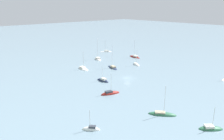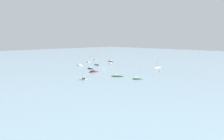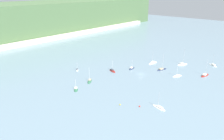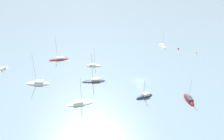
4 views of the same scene
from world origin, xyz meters
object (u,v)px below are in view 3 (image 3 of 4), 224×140
(sailboat_2, at_px, (153,63))
(sailboat_4, at_px, (112,71))
(sailboat_8, at_px, (182,64))
(mooring_buoy_0, at_px, (140,106))
(sailboat_3, at_px, (213,65))
(sailboat_6, at_px, (132,69))
(sailboat_11, at_px, (90,81))
(mooring_buoy_1, at_px, (120,105))
(sailboat_1, at_px, (76,90))
(sailboat_7, at_px, (162,70))
(sailboat_9, at_px, (205,75))
(sailboat_0, at_px, (159,108))
(sailboat_5, at_px, (177,76))
(sailboat_10, at_px, (77,70))

(sailboat_2, bearing_deg, sailboat_4, -11.96)
(sailboat_8, height_order, mooring_buoy_0, sailboat_8)
(sailboat_3, relative_size, sailboat_6, 1.20)
(sailboat_8, height_order, sailboat_11, sailboat_8)
(sailboat_2, bearing_deg, mooring_buoy_1, 25.27)
(sailboat_3, xyz_separation_m, mooring_buoy_0, (-83.89, 5.84, 0.22))
(sailboat_1, distance_m, sailboat_7, 62.36)
(sailboat_3, bearing_deg, sailboat_9, 131.42)
(sailboat_0, xyz_separation_m, sailboat_9, (54.86, -1.50, 0.05))
(mooring_buoy_1, bearing_deg, sailboat_7, 9.50)
(sailboat_3, bearing_deg, sailboat_2, 68.82)
(sailboat_8, bearing_deg, sailboat_5, -137.72)
(sailboat_7, height_order, sailboat_10, sailboat_7)
(sailboat_0, height_order, mooring_buoy_0, sailboat_0)
(sailboat_7, height_order, sailboat_11, sailboat_7)
(sailboat_1, height_order, sailboat_6, sailboat_6)
(sailboat_0, bearing_deg, sailboat_7, -50.63)
(sailboat_7, bearing_deg, mooring_buoy_1, -156.03)
(sailboat_6, distance_m, sailboat_10, 37.38)
(sailboat_2, height_order, sailboat_11, sailboat_11)
(sailboat_3, bearing_deg, sailboat_6, 82.98)
(sailboat_0, xyz_separation_m, mooring_buoy_0, (-5.22, 7.19, 0.26))
(sailboat_3, bearing_deg, sailboat_11, 94.55)
(sailboat_8, relative_size, sailboat_10, 2.01)
(sailboat_3, relative_size, mooring_buoy_0, 12.64)
(sailboat_7, relative_size, sailboat_10, 1.83)
(sailboat_6, xyz_separation_m, sailboat_7, (12.15, -16.47, 0.05))
(sailboat_10, bearing_deg, sailboat_2, -75.76)
(sailboat_4, relative_size, mooring_buoy_1, 14.71)
(sailboat_8, height_order, sailboat_9, sailboat_8)
(sailboat_4, relative_size, sailboat_7, 0.74)
(sailboat_9, bearing_deg, sailboat_1, 152.40)
(sailboat_10, distance_m, sailboat_11, 21.48)
(sailboat_1, xyz_separation_m, sailboat_3, (91.69, -42.74, 0.04))
(sailboat_1, bearing_deg, sailboat_11, 144.49)
(sailboat_3, xyz_separation_m, sailboat_4, (-57.01, 46.57, -0.04))
(sailboat_4, bearing_deg, sailboat_6, 79.93)
(sailboat_4, distance_m, sailboat_10, 23.98)
(sailboat_1, height_order, sailboat_7, sailboat_7)
(sailboat_2, distance_m, sailboat_3, 42.78)
(sailboat_3, distance_m, sailboat_7, 39.90)
(sailboat_8, relative_size, mooring_buoy_0, 18.52)
(sailboat_0, relative_size, mooring_buoy_1, 14.15)
(mooring_buoy_1, bearing_deg, sailboat_4, 45.95)
(sailboat_1, bearing_deg, sailboat_10, -179.33)
(sailboat_7, height_order, mooring_buoy_0, sailboat_7)
(sailboat_7, xyz_separation_m, sailboat_9, (8.65, -26.04, -0.03))
(sailboat_4, distance_m, mooring_buoy_1, 45.62)
(sailboat_1, relative_size, mooring_buoy_1, 12.01)
(mooring_buoy_0, bearing_deg, sailboat_3, -3.98)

